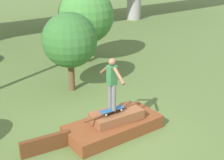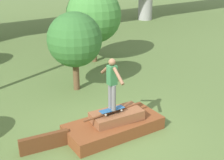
{
  "view_description": "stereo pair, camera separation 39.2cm",
  "coord_description": "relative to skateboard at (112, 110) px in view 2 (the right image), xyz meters",
  "views": [
    {
      "loc": [
        -4.82,
        -6.03,
        4.67
      ],
      "look_at": [
        -0.09,
        -0.04,
        1.65
      ],
      "focal_mm": 50.0,
      "sensor_mm": 36.0,
      "label": 1
    },
    {
      "loc": [
        -4.51,
        -6.26,
        4.67
      ],
      "look_at": [
        -0.09,
        -0.04,
        1.65
      ],
      "focal_mm": 50.0,
      "sensor_mm": 36.0,
      "label": 2
    }
  ],
  "objects": [
    {
      "name": "scrap_pile",
      "position": [
        0.11,
        0.04,
        -0.53
      ],
      "size": [
        2.81,
        1.35,
        0.7
      ],
      "color": "brown",
      "rests_on": "ground_plane"
    },
    {
      "name": "skateboard",
      "position": [
        0.0,
        0.0,
        0.0
      ],
      "size": [
        0.74,
        0.26,
        0.09
      ],
      "color": "#23517F",
      "rests_on": "scrap_pile"
    },
    {
      "name": "tree_behind_left",
      "position": [
        3.15,
        5.88,
        1.41
      ],
      "size": [
        2.53,
        2.53,
        3.46
      ],
      "color": "brown",
      "rests_on": "ground_plane"
    },
    {
      "name": "tree_behind_right",
      "position": [
        0.78,
        3.41,
        1.13
      ],
      "size": [
        1.98,
        1.98,
        2.91
      ],
      "color": "brown",
      "rests_on": "ground_plane"
    },
    {
      "name": "ground_plane",
      "position": [
        0.09,
        0.04,
        -0.78
      ],
      "size": [
        80.0,
        80.0,
        0.0
      ],
      "primitive_type": "plane",
      "color": "#567038"
    },
    {
      "name": "scrap_plank_loose",
      "position": [
        -1.86,
        0.4,
        -0.56
      ],
      "size": [
        1.3,
        0.33,
        0.44
      ],
      "color": "#5B3319",
      "rests_on": "ground_plane"
    },
    {
      "name": "skater",
      "position": [
        -0.0,
        0.0,
        0.84
      ],
      "size": [
        0.23,
        1.09,
        1.45
      ],
      "color": "slate",
      "rests_on": "skateboard"
    }
  ]
}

